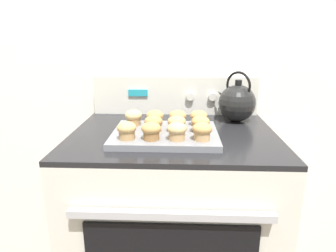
{
  "coord_description": "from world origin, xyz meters",
  "views": [
    {
      "loc": [
        0.02,
        -0.77,
        1.23
      ],
      "look_at": [
        -0.02,
        0.26,
        0.92
      ],
      "focal_mm": 32.0,
      "sensor_mm": 36.0,
      "label": 1
    }
  ],
  "objects_px": {
    "muffin_r1_c3": "(200,124)",
    "muffin_r2_c0": "(134,117)",
    "stove_range": "(173,229)",
    "tea_kettle": "(237,102)",
    "muffin_r0_c3": "(202,131)",
    "muffin_r1_c2": "(177,123)",
    "muffin_r0_c2": "(177,131)",
    "muffin_r0_c0": "(127,130)",
    "muffin_r2_c2": "(178,117)",
    "muffin_r2_c3": "(199,118)",
    "muffin_pan": "(165,135)",
    "muffin_r0_c1": "(151,131)",
    "muffin_r1_c1": "(154,123)",
    "muffin_r2_c1": "(155,117)"
  },
  "relations": [
    {
      "from": "muffin_r2_c0",
      "to": "muffin_r2_c3",
      "type": "xyz_separation_m",
      "value": [
        0.25,
        0.0,
        0.0
      ]
    },
    {
      "from": "muffin_r0_c3",
      "to": "muffin_r2_c2",
      "type": "xyz_separation_m",
      "value": [
        -0.08,
        0.17,
        0.0
      ]
    },
    {
      "from": "muffin_r0_c3",
      "to": "muffin_r1_c3",
      "type": "height_order",
      "value": "same"
    },
    {
      "from": "muffin_r1_c2",
      "to": "muffin_r1_c3",
      "type": "distance_m",
      "value": 0.08
    },
    {
      "from": "stove_range",
      "to": "muffin_r1_c3",
      "type": "xyz_separation_m",
      "value": [
        0.1,
        -0.07,
        0.49
      ]
    },
    {
      "from": "muffin_r0_c0",
      "to": "stove_range",
      "type": "bearing_deg",
      "value": 46.21
    },
    {
      "from": "stove_range",
      "to": "muffin_r1_c3",
      "type": "bearing_deg",
      "value": -37.47
    },
    {
      "from": "muffin_r0_c2",
      "to": "muffin_r2_c2",
      "type": "relative_size",
      "value": 1.0
    },
    {
      "from": "muffin_r1_c3",
      "to": "muffin_r2_c0",
      "type": "bearing_deg",
      "value": 161.94
    },
    {
      "from": "muffin_r1_c1",
      "to": "muffin_r1_c2",
      "type": "bearing_deg",
      "value": 2.61
    },
    {
      "from": "muffin_r1_c3",
      "to": "muffin_r1_c1",
      "type": "bearing_deg",
      "value": -178.85
    },
    {
      "from": "stove_range",
      "to": "muffin_r0_c0",
      "type": "height_order",
      "value": "muffin_r0_c0"
    },
    {
      "from": "muffin_r1_c2",
      "to": "muffin_r2_c2",
      "type": "relative_size",
      "value": 1.0
    },
    {
      "from": "muffin_r0_c0",
      "to": "muffin_r2_c2",
      "type": "bearing_deg",
      "value": 44.99
    },
    {
      "from": "muffin_r0_c2",
      "to": "muffin_r2_c1",
      "type": "distance_m",
      "value": 0.19
    },
    {
      "from": "stove_range",
      "to": "muffin_r0_c3",
      "type": "relative_size",
      "value": 13.47
    },
    {
      "from": "muffin_r1_c3",
      "to": "tea_kettle",
      "type": "distance_m",
      "value": 0.29
    },
    {
      "from": "muffin_r0_c3",
      "to": "muffin_r2_c2",
      "type": "height_order",
      "value": "same"
    },
    {
      "from": "muffin_r1_c1",
      "to": "muffin_r2_c1",
      "type": "distance_m",
      "value": 0.08
    },
    {
      "from": "stove_range",
      "to": "muffin_pan",
      "type": "relative_size",
      "value": 2.35
    },
    {
      "from": "muffin_r2_c3",
      "to": "muffin_r2_c0",
      "type": "bearing_deg",
      "value": -179.5
    },
    {
      "from": "muffin_pan",
      "to": "muffin_r2_c3",
      "type": "relative_size",
      "value": 5.74
    },
    {
      "from": "muffin_r2_c1",
      "to": "muffin_r1_c3",
      "type": "bearing_deg",
      "value": -25.45
    },
    {
      "from": "muffin_r2_c1",
      "to": "muffin_r0_c0",
      "type": "bearing_deg",
      "value": -116.02
    },
    {
      "from": "muffin_r1_c2",
      "to": "muffin_r2_c3",
      "type": "xyz_separation_m",
      "value": [
        0.08,
        0.08,
        0.0
      ]
    },
    {
      "from": "muffin_r0_c0",
      "to": "muffin_r2_c2",
      "type": "relative_size",
      "value": 1.0
    },
    {
      "from": "stove_range",
      "to": "muffin_r2_c3",
      "type": "distance_m",
      "value": 0.5
    },
    {
      "from": "stove_range",
      "to": "tea_kettle",
      "type": "xyz_separation_m",
      "value": [
        0.26,
        0.16,
        0.52
      ]
    },
    {
      "from": "muffin_r0_c2",
      "to": "muffin_r0_c3",
      "type": "relative_size",
      "value": 1.0
    },
    {
      "from": "stove_range",
      "to": "muffin_r2_c3",
      "type": "bearing_deg",
      "value": 6.04
    },
    {
      "from": "muffin_r1_c1",
      "to": "muffin_r2_c2",
      "type": "distance_m",
      "value": 0.12
    },
    {
      "from": "muffin_r0_c2",
      "to": "muffin_r1_c2",
      "type": "distance_m",
      "value": 0.09
    },
    {
      "from": "muffin_r2_c0",
      "to": "muffin_r2_c1",
      "type": "relative_size",
      "value": 1.0
    },
    {
      "from": "muffin_r1_c1",
      "to": "muffin_r2_c3",
      "type": "bearing_deg",
      "value": 27.91
    },
    {
      "from": "muffin_r1_c1",
      "to": "muffin_r2_c2",
      "type": "bearing_deg",
      "value": 45.27
    },
    {
      "from": "muffin_r1_c3",
      "to": "tea_kettle",
      "type": "relative_size",
      "value": 0.31
    },
    {
      "from": "muffin_pan",
      "to": "muffin_r2_c1",
      "type": "distance_m",
      "value": 0.1
    },
    {
      "from": "muffin_r1_c3",
      "to": "muffin_r2_c0",
      "type": "distance_m",
      "value": 0.27
    },
    {
      "from": "muffin_r1_c1",
      "to": "tea_kettle",
      "type": "bearing_deg",
      "value": 35.07
    },
    {
      "from": "muffin_r0_c2",
      "to": "muffin_r1_c2",
      "type": "xyz_separation_m",
      "value": [
        -0.0,
        0.09,
        0.0
      ]
    },
    {
      "from": "muffin_r2_c0",
      "to": "muffin_r2_c2",
      "type": "height_order",
      "value": "same"
    },
    {
      "from": "muffin_r1_c1",
      "to": "muffin_r2_c0",
      "type": "bearing_deg",
      "value": 134.79
    },
    {
      "from": "muffin_r0_c2",
      "to": "muffin_r1_c2",
      "type": "relative_size",
      "value": 1.0
    },
    {
      "from": "muffin_r1_c3",
      "to": "muffin_r2_c1",
      "type": "height_order",
      "value": "same"
    },
    {
      "from": "muffin_r1_c3",
      "to": "tea_kettle",
      "type": "xyz_separation_m",
      "value": [
        0.17,
        0.23,
        0.03
      ]
    },
    {
      "from": "muffin_r0_c2",
      "to": "muffin_r1_c3",
      "type": "height_order",
      "value": "same"
    },
    {
      "from": "muffin_r0_c0",
      "to": "muffin_r0_c1",
      "type": "xyz_separation_m",
      "value": [
        0.08,
        -0.0,
        0.0
      ]
    },
    {
      "from": "muffin_pan",
      "to": "muffin_r0_c3",
      "type": "relative_size",
      "value": 5.74
    },
    {
      "from": "muffin_r0_c3",
      "to": "muffin_r1_c2",
      "type": "relative_size",
      "value": 1.0
    },
    {
      "from": "muffin_r2_c0",
      "to": "tea_kettle",
      "type": "height_order",
      "value": "tea_kettle"
    }
  ]
}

